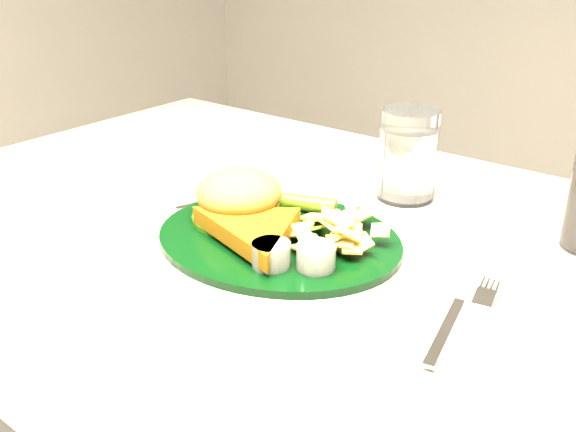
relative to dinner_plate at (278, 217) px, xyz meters
name	(u,v)px	position (x,y,z in m)	size (l,w,h in m)	color
dinner_plate	(278,217)	(0.00, 0.00, 0.00)	(0.30, 0.25, 0.07)	black
water_glass	(408,155)	(0.05, 0.22, 0.03)	(0.08, 0.08, 0.13)	white
fork_napkin	(449,326)	(0.24, -0.05, -0.03)	(0.12, 0.15, 0.01)	white
spoon	(211,199)	(-0.15, 0.04, -0.03)	(0.04, 0.14, 0.01)	silver
ramekin	(243,163)	(-0.19, 0.15, -0.02)	(0.05, 0.05, 0.03)	white
wrapped_straw	(275,184)	(-0.12, 0.14, -0.03)	(0.18, 0.06, 0.01)	white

